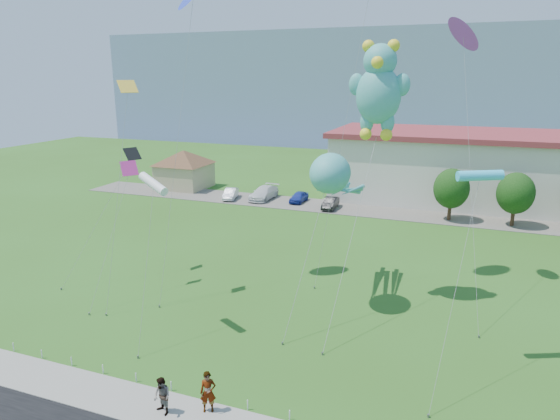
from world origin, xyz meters
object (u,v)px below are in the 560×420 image
object	(u,v)px
pavilion	(184,165)
octopus_kite	(334,181)
pedestrian_right	(162,396)
parked_car_white	(264,193)
teddy_bear_kite	(379,88)
parked_car_blue	(299,197)
pedestrian_left	(208,392)
parked_car_black	(330,203)
parked_car_silver	(231,194)

from	to	relation	value
pavilion	octopus_kite	world-z (taller)	octopus_kite
pedestrian_right	parked_car_white	bearing A→B (deg)	129.01
parked_car_white	octopus_kite	xyz separation A→B (m)	(14.96, -24.23, 7.29)
octopus_kite	teddy_bear_kite	bearing A→B (deg)	32.48
pavilion	parked_car_blue	distance (m)	17.27
pavilion	parked_car_blue	size ratio (longest dim) A/B	2.55
pedestrian_left	octopus_kite	size ratio (longest dim) A/B	0.17
pedestrian_right	parked_car_black	bearing A→B (deg)	116.61
pedestrian_left	parked_car_white	distance (m)	39.80
parked_car_black	teddy_bear_kite	distance (m)	26.50
octopus_kite	parked_car_silver	bearing A→B (deg)	129.32
pedestrian_left	parked_car_blue	size ratio (longest dim) A/B	0.54
parked_car_white	parked_car_blue	size ratio (longest dim) A/B	1.48
pavilion	pedestrian_right	size ratio (longest dim) A/B	5.27
parked_car_blue	octopus_kite	distance (m)	27.59
pedestrian_right	parked_car_silver	world-z (taller)	pedestrian_right
parked_car_silver	parked_car_blue	bearing A→B (deg)	-4.90
pavilion	pedestrian_left	xyz separation A→B (m)	(25.46, -40.11, -1.96)
pedestrian_left	parked_car_white	world-z (taller)	pedestrian_left
teddy_bear_kite	pedestrian_left	bearing A→B (deg)	-106.05
pedestrian_right	parked_car_silver	bearing A→B (deg)	134.83
parked_car_white	parked_car_black	bearing A→B (deg)	-6.06
pedestrian_right	teddy_bear_kite	distance (m)	21.20
pedestrian_right	parked_car_black	size ratio (longest dim) A/B	0.46
pedestrian_left	parked_car_silver	world-z (taller)	pedestrian_left
octopus_kite	pedestrian_left	bearing A→B (deg)	-98.52
pavilion	parked_car_silver	xyz separation A→B (m)	(8.63, -3.70, -2.33)
octopus_kite	pedestrian_right	bearing A→B (deg)	-104.95
parked_car_black	teddy_bear_kite	world-z (taller)	teddy_bear_kite
parked_car_black	octopus_kite	world-z (taller)	octopus_kite
pedestrian_right	octopus_kite	xyz separation A→B (m)	(3.81, 14.28, 7.15)
pedestrian_right	octopus_kite	world-z (taller)	octopus_kite
parked_car_white	teddy_bear_kite	world-z (taller)	teddy_bear_kite
parked_car_silver	parked_car_black	size ratio (longest dim) A/B	1.00
parked_car_white	octopus_kite	bearing A→B (deg)	-55.23
parked_car_white	parked_car_black	distance (m)	8.83
pedestrian_right	parked_car_blue	size ratio (longest dim) A/B	0.48
parked_car_black	pedestrian_left	bearing A→B (deg)	-85.65
parked_car_silver	pedestrian_left	bearing A→B (deg)	-79.63
pedestrian_right	parked_car_silver	distance (m)	40.20
pavilion	parked_car_black	size ratio (longest dim) A/B	2.41
octopus_kite	parked_car_black	bearing A→B (deg)	105.29
parked_car_blue	parked_car_black	size ratio (longest dim) A/B	0.94
pedestrian_left	pedestrian_right	distance (m)	2.00
octopus_kite	teddy_bear_kite	distance (m)	6.30
pedestrian_left	parked_car_black	bearing A→B (deg)	70.70
parked_car_black	pedestrian_right	bearing A→B (deg)	-88.57
parked_car_white	parked_car_black	size ratio (longest dim) A/B	1.39
parked_car_blue	teddy_bear_kite	world-z (taller)	teddy_bear_kite
parked_car_white	pavilion	bearing A→B (deg)	171.92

